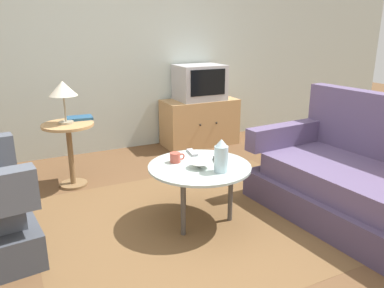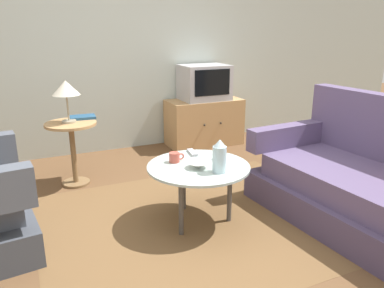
{
  "view_description": "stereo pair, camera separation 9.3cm",
  "coord_description": "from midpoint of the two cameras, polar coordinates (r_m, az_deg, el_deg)",
  "views": [
    {
      "loc": [
        -1.11,
        -2.17,
        1.45
      ],
      "look_at": [
        0.17,
        0.44,
        0.55
      ],
      "focal_mm": 35.4,
      "sensor_mm": 36.0,
      "label": 1
    },
    {
      "loc": [
        -1.03,
        -2.21,
        1.45
      ],
      "look_at": [
        0.17,
        0.44,
        0.55
      ],
      "focal_mm": 35.4,
      "sensor_mm": 36.0,
      "label": 2
    }
  ],
  "objects": [
    {
      "name": "side_table",
      "position": [
        3.69,
        -16.92,
        0.47
      ],
      "size": [
        0.47,
        0.47,
        0.61
      ],
      "color": "tan",
      "rests_on": "ground"
    },
    {
      "name": "tv_stand",
      "position": [
        4.84,
        2.39,
        3.3
      ],
      "size": [
        0.94,
        0.47,
        0.58
      ],
      "color": "tan",
      "rests_on": "ground"
    },
    {
      "name": "vase",
      "position": [
        2.68,
        5.16,
        -1.88
      ],
      "size": [
        0.1,
        0.1,
        0.24
      ],
      "color": "silver",
      "rests_on": "coffee_table"
    },
    {
      "name": "tv_remote_dark",
      "position": [
        2.9,
        4.65,
        -2.57
      ],
      "size": [
        0.1,
        0.17,
        0.02
      ],
      "rotation": [
        0.0,
        0.0,
        1.2
      ],
      "color": "black",
      "rests_on": "coffee_table"
    },
    {
      "name": "table_lamp",
      "position": [
        3.6,
        -17.76,
        7.85
      ],
      "size": [
        0.25,
        0.25,
        0.39
      ],
      "color": "#9E937A",
      "rests_on": "side_table"
    },
    {
      "name": "couch",
      "position": [
        3.19,
        25.5,
        -5.61
      ],
      "size": [
        1.02,
        1.72,
        0.94
      ],
      "rotation": [
        0.0,
        0.0,
        1.65
      ],
      "color": "#4B3E5C",
      "rests_on": "ground"
    },
    {
      "name": "ground_plane",
      "position": [
        2.83,
        1.48,
        -13.54
      ],
      "size": [
        16.0,
        16.0,
        0.0
      ],
      "primitive_type": "plane",
      "color": "brown"
    },
    {
      "name": "mug",
      "position": [
        2.89,
        -1.68,
        -2.03
      ],
      "size": [
        0.12,
        0.08,
        0.08
      ],
      "color": "#B74C3D",
      "rests_on": "coffee_table"
    },
    {
      "name": "coffee_table",
      "position": [
        2.85,
        1.92,
        -4.01
      ],
      "size": [
        0.77,
        0.77,
        0.46
      ],
      "color": "#B2C6C1",
      "rests_on": "ground"
    },
    {
      "name": "tv_remote_silver",
      "position": [
        3.09,
        0.9,
        -1.29
      ],
      "size": [
        0.07,
        0.17,
        0.02
      ],
      "rotation": [
        0.0,
        0.0,
        4.56
      ],
      "color": "#B2B2B7",
      "rests_on": "coffee_table"
    },
    {
      "name": "book",
      "position": [
        3.78,
        -15.47,
        3.92
      ],
      "size": [
        0.24,
        0.18,
        0.02
      ],
      "rotation": [
        0.0,
        0.0,
        -0.06
      ],
      "color": "navy",
      "rests_on": "side_table"
    },
    {
      "name": "area_rug",
      "position": [
        3.02,
        1.84,
        -11.44
      ],
      "size": [
        2.36,
        1.97,
        0.0
      ],
      "primitive_type": "cube",
      "color": "brown",
      "rests_on": "ground"
    },
    {
      "name": "back_wall",
      "position": [
        4.64,
        -11.46,
        15.63
      ],
      "size": [
        9.0,
        0.12,
        2.7
      ],
      "primitive_type": "cube",
      "color": "#B2BCB2",
      "rests_on": "ground"
    },
    {
      "name": "bowl",
      "position": [
        2.78,
        1.91,
        -3.19
      ],
      "size": [
        0.16,
        0.16,
        0.04
      ],
      "color": "silver",
      "rests_on": "coffee_table"
    },
    {
      "name": "television",
      "position": [
        4.75,
        2.43,
        9.25
      ],
      "size": [
        0.58,
        0.45,
        0.43
      ],
      "color": "#B7B7BC",
      "rests_on": "tv_stand"
    }
  ]
}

